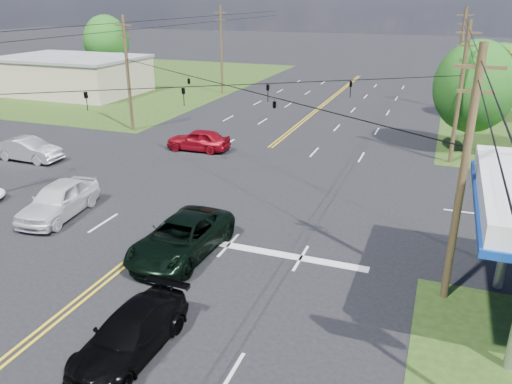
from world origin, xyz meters
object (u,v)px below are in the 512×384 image
at_px(pole_nw, 128,73).
at_px(tree_right_b, 499,75).
at_px(pole_left_far, 221,49).
at_px(pole_ne, 460,92).
at_px(sedan_silver, 28,150).
at_px(pole_se, 463,177).
at_px(pole_right_far, 459,58).
at_px(pickup_white, 59,200).
at_px(tree_right_a, 475,87).
at_px(pickup_dkgreen, 181,238).
at_px(suv_black, 130,334).
at_px(tree_far_l, 106,41).
at_px(retail_nw, 72,76).

relative_size(pole_nw, tree_right_b, 1.34).
height_order(pole_nw, pole_left_far, pole_left_far).
distance_m(pole_ne, sedan_silver, 29.93).
distance_m(pole_se, pole_right_far, 37.00).
xyz_separation_m(pole_se, pickup_white, (-19.18, 1.00, -4.00)).
xyz_separation_m(pole_nw, sedan_silver, (-1.90, -10.00, -4.11)).
xyz_separation_m(pole_se, tree_right_b, (3.50, 33.00, -0.70)).
xyz_separation_m(pole_se, pole_left_far, (-26.00, 37.00, 0.25)).
xyz_separation_m(tree_right_a, pickup_dkgreen, (-12.10, -21.54, -4.03)).
bearing_deg(suv_black, tree_far_l, 128.57).
xyz_separation_m(pole_se, pickup_dkgreen, (-11.10, -0.54, -4.07)).
bearing_deg(tree_right_b, pickup_white, -125.33).
bearing_deg(pole_ne, tree_right_a, 71.57).
xyz_separation_m(pole_nw, pole_right_far, (26.00, 19.00, 0.25)).
height_order(pole_se, pole_ne, same).
bearing_deg(pole_left_far, suv_black, -69.37).
bearing_deg(pickup_dkgreen, pickup_white, 171.51).
bearing_deg(tree_right_b, tree_right_a, -101.77).
xyz_separation_m(retail_nw, tree_right_b, (46.50, 2.00, 2.22)).
distance_m(tree_right_a, tree_right_b, 12.27).
xyz_separation_m(tree_right_a, suv_black, (-10.44, -27.99, -4.15)).
height_order(retail_nw, tree_far_l, tree_far_l).
bearing_deg(tree_far_l, pole_se, -42.34).
xyz_separation_m(retail_nw, pole_ne, (43.00, -13.00, 2.92)).
relative_size(tree_right_b, suv_black, 1.43).
distance_m(retail_nw, pole_ne, 45.02).
bearing_deg(pole_left_far, pickup_dkgreen, -68.35).
bearing_deg(sedan_silver, pole_right_far, -43.76).
relative_size(pole_right_far, tree_right_b, 1.41).
height_order(tree_right_b, sedan_silver, tree_right_b).
bearing_deg(sedan_silver, tree_right_a, -65.64).
height_order(pole_nw, tree_right_a, pole_nw).
distance_m(pole_nw, sedan_silver, 10.98).
xyz_separation_m(tree_right_b, suv_black, (-12.94, -39.99, -3.50)).
bearing_deg(tree_right_a, pole_right_far, 93.58).
bearing_deg(suv_black, pickup_white, 142.68).
bearing_deg(pole_se, retail_nw, 144.21).
distance_m(pole_nw, pole_ne, 26.00).
xyz_separation_m(pole_left_far, suv_black, (16.56, -43.99, -4.45)).
height_order(pole_se, sedan_silver, pole_se).
bearing_deg(pole_nw, pole_right_far, 36.16).
xyz_separation_m(pole_se, pole_right_far, (0.00, 37.00, 0.25)).
relative_size(retail_nw, tree_far_l, 1.83).
bearing_deg(pole_nw, pole_se, -34.70).
bearing_deg(pickup_dkgreen, pole_right_far, 75.80).
height_order(tree_right_a, pickup_dkgreen, tree_right_a).
xyz_separation_m(pole_ne, tree_right_a, (1.00, 3.00, -0.05)).
xyz_separation_m(pole_ne, sedan_silver, (-27.90, -10.00, -4.11)).
bearing_deg(suv_black, tree_right_a, 71.57).
xyz_separation_m(pole_nw, suv_black, (16.56, -24.99, -4.20)).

